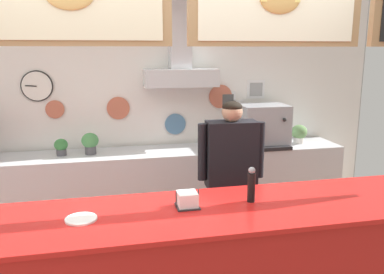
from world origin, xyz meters
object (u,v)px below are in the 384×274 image
Objects in this scene: espresso_machine at (263,126)px; potted_rosemary at (219,137)px; potted_basil at (61,146)px; shop_worker at (231,183)px; potted_oregano at (90,142)px; napkin_holder at (187,200)px; potted_sage at (299,133)px; condiment_plate at (81,219)px; pepper_grinder at (251,185)px.

espresso_machine is 2.40× the size of potted_rosemary.
potted_basil is (-1.76, 0.03, -0.03)m from potted_rosemary.
shop_worker is 8.74× the size of potted_basil.
potted_oregano is (0.31, -0.01, 0.03)m from potted_basil.
napkin_holder reaches higher than potted_basil.
potted_rosemary is 0.98× the size of potted_oregano.
napkin_holder is (0.65, -2.06, 0.06)m from potted_oregano.
potted_rosemary is (-0.53, 0.02, -0.11)m from espresso_machine.
shop_worker is 1.18m from napkin_holder.
shop_worker reaches higher than potted_sage.
shop_worker reaches higher than potted_rosemary.
potted_basil is (-2.30, 0.04, -0.14)m from espresso_machine.
espresso_machine reaches higher than condiment_plate.
espresso_machine is at bearing -1.00° from potted_oregano.
shop_worker is 1.10m from potted_rosemary.
condiment_plate is at bearing -124.64° from potted_rosemary.
pepper_grinder is (1.08, -2.06, 0.13)m from potted_oregano.
pepper_grinder is at bearing 3.31° from condiment_plate.
potted_basil is 2.29m from napkin_holder.
potted_rosemary is (0.20, 1.06, 0.19)m from shop_worker.
potted_oregano is (-1.46, 0.02, 0.01)m from potted_rosemary.
potted_sage is 1.51× the size of napkin_holder.
pepper_grinder is (0.43, 0.00, 0.07)m from napkin_holder.
espresso_machine reaches higher than napkin_holder.
pepper_grinder reaches higher than condiment_plate.
potted_rosemary is 1.46m from potted_oregano.
napkin_holder is at bearing -131.47° from potted_sage.
potted_sage is at bearing -0.43° from potted_basil.
shop_worker reaches higher than potted_basil.
potted_oregano is at bearing 179.00° from espresso_machine.
potted_rosemary is 1.01m from potted_sage.
espresso_machine is (0.73, 1.05, 0.31)m from shop_worker.
potted_sage is 1.23× the size of condiment_plate.
potted_basil is at bearing 123.78° from pepper_grinder.
pepper_grinder reaches higher than potted_rosemary.
napkin_holder is 0.43m from pepper_grinder.
espresso_machine is 1.99m from potted_oregano.
potted_sage is at bearing 48.53° from napkin_holder.
potted_oregano is at bearing 179.24° from potted_rosemary.
napkin_holder is at bearing -72.42° from potted_oregano.
napkin_holder is at bearing 61.64° from shop_worker.
potted_basil is at bearing 179.04° from potted_rosemary.
napkin_holder is (-1.34, -2.03, -0.05)m from espresso_machine.
potted_oregano is 1.27× the size of condiment_plate.
pepper_grinder is at bearing 0.19° from napkin_holder.
potted_rosemary is at bearing 68.50° from napkin_holder.
napkin_holder is (0.96, -2.07, 0.09)m from potted_basil.
napkin_holder is (-1.81, -2.05, 0.06)m from potted_sage.
potted_sage is 3.24m from condiment_plate.
shop_worker is 1.67m from potted_oregano.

